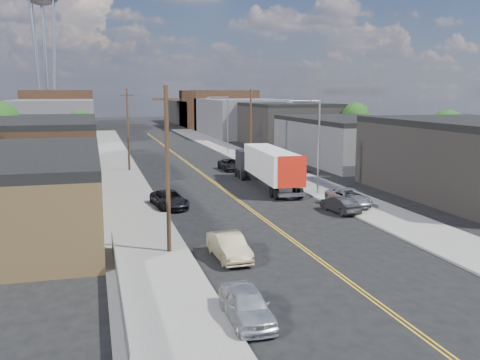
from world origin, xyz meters
TOP-DOWN VIEW (x-y plane):
  - ground at (0.00, 60.00)m, footprint 260.00×260.00m
  - centerline at (0.00, 45.00)m, footprint 0.32×120.00m
  - sidewalk_left at (-9.50, 45.00)m, footprint 5.00×140.00m
  - sidewalk_right at (9.50, 45.00)m, footprint 5.00×140.00m
  - warehouse_tan at (-18.00, 18.00)m, footprint 12.00×22.00m
  - warehouse_brown at (-18.00, 44.00)m, footprint 12.00×26.00m
  - industrial_right_b at (22.00, 46.00)m, footprint 14.00×24.00m
  - industrial_right_c at (22.00, 72.00)m, footprint 14.00×22.00m
  - skyline_left_a at (-20.00, 95.00)m, footprint 16.00×30.00m
  - skyline_right_a at (20.00, 95.00)m, footprint 16.00×30.00m
  - skyline_left_b at (-20.00, 120.00)m, footprint 16.00×26.00m
  - skyline_right_b at (20.00, 120.00)m, footprint 16.00×26.00m
  - skyline_left_c at (-20.00, 140.00)m, footprint 16.00×40.00m
  - skyline_right_c at (20.00, 140.00)m, footprint 16.00×40.00m
  - streetlight_near at (7.60, 25.00)m, footprint 3.39×0.25m
  - streetlight_far at (7.60, 60.00)m, footprint 3.39×0.25m
  - utility_pole_left_near at (-8.20, 10.00)m, footprint 1.60×0.26m
  - utility_pole_left_far at (-8.20, 45.00)m, footprint 1.60×0.26m
  - utility_pole_right at (8.20, 48.00)m, footprint 1.60×0.26m
  - chainlink_fence at (-11.50, 3.50)m, footprint 0.05×16.00m
  - tree_left_mid at (-23.94, 55.00)m, footprint 5.10×5.04m
  - tree_left_far at (-13.94, 62.00)m, footprint 4.35×4.20m
  - tree_right_near at (30.06, 36.00)m, footprint 4.60×4.48m
  - tree_right_far at (30.06, 60.00)m, footprint 4.85×4.76m
  - semi_truck at (4.50, 30.31)m, footprint 3.33×15.56m
  - car_left_a at (-6.40, -0.53)m, footprint 1.78×4.35m
  - car_left_b at (-5.00, 8.00)m, footprint 1.81×4.64m
  - car_left_c at (-6.40, 22.81)m, footprint 2.98×5.43m
  - car_right_oncoming at (6.60, 17.31)m, footprint 1.88×4.22m
  - car_right_lot_a at (8.20, 19.02)m, footprint 2.50×5.15m
  - car_right_lot_b at (9.74, 36.00)m, footprint 3.91×5.12m
  - car_right_lot_c at (10.93, 46.86)m, footprint 2.59×4.29m
  - car_ahead_truck at (3.97, 42.48)m, footprint 2.43×5.04m

SIDE VIEW (x-z plane):
  - ground at x=0.00m, z-range 0.00..0.00m
  - centerline at x=0.00m, z-range 0.00..0.01m
  - sidewalk_left at x=-9.50m, z-range 0.00..0.15m
  - sidewalk_right at x=9.50m, z-range 0.00..0.15m
  - chainlink_fence at x=-11.50m, z-range 0.04..1.27m
  - car_right_oncoming at x=6.60m, z-range 0.00..1.35m
  - car_ahead_truck at x=3.97m, z-range 0.00..1.38m
  - car_left_c at x=-6.40m, z-range 0.00..1.44m
  - car_left_a at x=-6.40m, z-range 0.00..1.48m
  - car_left_b at x=-5.00m, z-range 0.00..1.50m
  - car_right_lot_c at x=10.93m, z-range 0.15..1.52m
  - car_right_lot_b at x=9.74m, z-range 0.15..1.53m
  - car_right_lot_a at x=8.20m, z-range 0.15..1.56m
  - semi_truck at x=4.50m, z-range 0.28..4.32m
  - warehouse_tan at x=-18.00m, z-range 0.00..5.60m
  - industrial_right_b at x=22.00m, z-range 0.00..6.10m
  - warehouse_brown at x=-18.00m, z-range 0.00..6.60m
  - skyline_left_c at x=-20.00m, z-range 0.00..7.00m
  - skyline_right_c at x=20.00m, z-range 0.00..7.00m
  - industrial_right_c at x=22.00m, z-range 0.00..7.60m
  - skyline_left_a at x=-20.00m, z-range 0.00..8.00m
  - skyline_right_a at x=20.00m, z-range 0.00..8.00m
  - tree_left_far at x=-13.94m, z-range 1.08..8.05m
  - tree_right_near at x=30.06m, z-range 1.15..8.59m
  - skyline_left_b at x=-20.00m, z-range 0.00..10.00m
  - skyline_right_b at x=20.00m, z-range 0.00..10.00m
  - utility_pole_left_near at x=-8.20m, z-range 0.14..10.14m
  - utility_pole_left_far at x=-8.20m, z-range 0.14..10.14m
  - utility_pole_right at x=8.20m, z-range 0.14..10.14m
  - tree_right_far at x=30.06m, z-range 1.22..9.13m
  - streetlight_near at x=7.60m, z-range 0.83..9.83m
  - streetlight_far at x=7.60m, z-range 0.83..9.83m
  - tree_left_mid at x=-23.94m, z-range 1.30..9.67m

